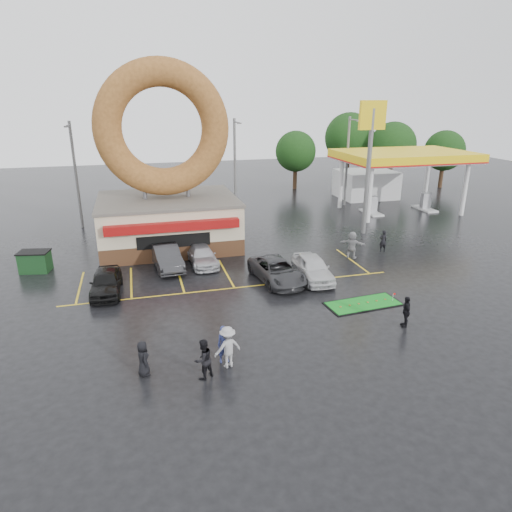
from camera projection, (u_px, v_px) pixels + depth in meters
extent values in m
plane|color=black|center=(248.00, 312.00, 24.29)|extent=(120.00, 120.00, 0.00)
cube|color=#472B19|center=(170.00, 237.00, 35.21)|extent=(10.00, 8.00, 1.20)
cube|color=beige|center=(168.00, 215.00, 34.63)|extent=(10.00, 8.00, 2.30)
cube|color=#59544C|center=(167.00, 199.00, 34.21)|extent=(10.20, 8.20, 0.20)
cube|color=maroon|center=(173.00, 227.00, 30.63)|extent=(9.00, 0.60, 0.60)
cylinder|color=slate|center=(145.00, 191.00, 33.59)|extent=(0.30, 0.30, 1.20)
cylinder|color=slate|center=(188.00, 189.00, 34.37)|extent=(0.30, 0.30, 1.20)
torus|color=brown|center=(163.00, 129.00, 32.52)|extent=(9.60, 2.00, 9.60)
cylinder|color=silver|center=(370.00, 195.00, 40.80)|extent=(0.40, 0.40, 5.00)
cylinder|color=silver|center=(465.00, 190.00, 43.24)|extent=(0.40, 0.40, 5.00)
cylinder|color=silver|center=(341.00, 184.00, 46.27)|extent=(0.40, 0.40, 5.00)
cylinder|color=silver|center=(427.00, 179.00, 48.71)|extent=(0.40, 0.40, 5.00)
cube|color=silver|center=(404.00, 158.00, 43.84)|extent=(12.00, 8.00, 0.50)
cube|color=yellow|center=(404.00, 155.00, 43.74)|extent=(12.30, 8.30, 0.70)
cube|color=#99999E|center=(372.00, 204.00, 44.55)|extent=(0.90, 0.60, 1.60)
cube|color=#99999E|center=(426.00, 201.00, 46.02)|extent=(0.90, 0.60, 1.60)
cube|color=silver|center=(366.00, 184.00, 51.46)|extent=(6.00, 5.00, 3.00)
cylinder|color=slate|center=(368.00, 173.00, 36.75)|extent=(0.36, 0.36, 10.00)
cube|color=yellow|center=(373.00, 115.00, 35.25)|extent=(2.20, 0.30, 2.20)
cylinder|color=slate|center=(76.00, 176.00, 38.59)|extent=(0.24, 0.24, 9.00)
cylinder|color=slate|center=(68.00, 125.00, 36.28)|extent=(0.12, 2.00, 0.12)
cube|color=slate|center=(67.00, 127.00, 35.39)|extent=(0.40, 0.18, 0.12)
cylinder|color=slate|center=(235.00, 168.00, 42.92)|extent=(0.24, 0.24, 9.00)
cylinder|color=slate|center=(237.00, 122.00, 40.61)|extent=(0.12, 2.00, 0.12)
cube|color=slate|center=(239.00, 123.00, 39.72)|extent=(0.40, 0.18, 0.12)
cylinder|color=slate|center=(347.00, 162.00, 46.76)|extent=(0.24, 0.24, 9.00)
cylinder|color=slate|center=(354.00, 120.00, 44.45)|extent=(0.12, 2.00, 0.12)
cube|color=slate|center=(359.00, 121.00, 43.56)|extent=(0.40, 0.18, 0.12)
cylinder|color=#332114|center=(390.00, 175.00, 57.50)|extent=(0.50, 0.50, 2.88)
sphere|color=black|center=(393.00, 145.00, 56.26)|extent=(5.60, 5.60, 5.60)
cylinder|color=#332114|center=(441.00, 177.00, 57.21)|extent=(0.50, 0.50, 2.52)
sphere|color=black|center=(445.00, 151.00, 56.12)|extent=(4.90, 4.90, 4.90)
cylinder|color=#332114|center=(347.00, 170.00, 60.11)|extent=(0.50, 0.50, 3.24)
sphere|color=black|center=(349.00, 138.00, 58.71)|extent=(6.30, 6.30, 6.30)
cylinder|color=#332114|center=(295.00, 178.00, 56.46)|extent=(0.50, 0.50, 2.52)
sphere|color=black|center=(296.00, 151.00, 55.37)|extent=(4.90, 4.90, 4.90)
imported|color=black|center=(106.00, 282.00, 26.44)|extent=(1.85, 4.25, 1.42)
imported|color=#29292B|center=(167.00, 257.00, 30.37)|extent=(2.09, 4.76, 1.52)
imported|color=#B1B1B6|center=(202.00, 256.00, 31.08)|extent=(1.92, 4.31, 1.23)
imported|color=#323235|center=(277.00, 271.00, 28.16)|extent=(2.88, 5.22, 1.39)
imported|color=silver|center=(313.00, 268.00, 28.46)|extent=(2.00, 4.52, 1.51)
imported|color=navy|center=(224.00, 344.00, 19.54)|extent=(0.63, 0.43, 1.68)
imported|color=black|center=(203.00, 359.00, 18.39)|extent=(1.06, 0.99, 1.73)
imported|color=#959497|center=(228.00, 347.00, 19.15)|extent=(1.35, 0.99, 1.86)
imported|color=black|center=(143.00, 358.00, 18.63)|extent=(0.65, 0.84, 1.53)
imported|color=black|center=(406.00, 311.00, 22.61)|extent=(0.68, 1.02, 1.60)
imported|color=gray|center=(352.00, 245.00, 32.20)|extent=(1.79, 1.52, 1.93)
imported|color=black|center=(383.00, 241.00, 33.54)|extent=(0.61, 0.41, 1.64)
cube|color=#18401D|center=(35.00, 262.00, 29.78)|extent=(2.00, 1.53, 1.30)
cube|color=black|center=(363.00, 304.00, 25.23)|extent=(4.33, 2.16, 0.05)
cube|color=#158020|center=(363.00, 303.00, 25.22)|extent=(4.13, 1.96, 0.03)
cylinder|color=silver|center=(393.00, 297.00, 25.44)|extent=(0.02, 0.02, 0.48)
cube|color=red|center=(394.00, 294.00, 25.39)|extent=(0.14, 0.01, 0.10)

